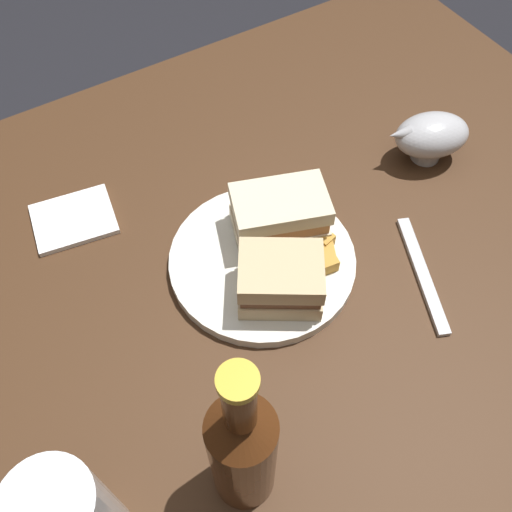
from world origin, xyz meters
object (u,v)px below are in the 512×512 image
at_px(gravy_boat, 431,135).
at_px(cider_bottle, 243,450).
at_px(fork, 422,274).
at_px(sandwich_half_left, 280,279).
at_px(napkin, 74,219).
at_px(plate, 264,263).
at_px(sandwich_half_right, 280,214).

height_order(gravy_boat, cider_bottle, cider_bottle).
xyz_separation_m(gravy_boat, fork, (0.14, 0.16, -0.04)).
distance_m(sandwich_half_left, fork, 0.20).
xyz_separation_m(sandwich_half_left, gravy_boat, (-0.32, -0.10, -0.00)).
bearing_deg(napkin, plate, 132.86).
relative_size(gravy_boat, fork, 0.73).
relative_size(sandwich_half_left, gravy_boat, 0.97).
bearing_deg(sandwich_half_left, fork, 159.83).
xyz_separation_m(plate, cider_bottle, (0.16, 0.22, 0.10)).
relative_size(plate, sandwich_half_left, 1.92).
xyz_separation_m(plate, napkin, (0.19, -0.20, -0.00)).
bearing_deg(plate, cider_bottle, 54.09).
distance_m(plate, sandwich_half_right, 0.07).
bearing_deg(sandwich_half_right, cider_bottle, 51.13).
distance_m(sandwich_half_right, fork, 0.20).
distance_m(cider_bottle, fork, 0.36).
height_order(plate, sandwich_half_left, sandwich_half_left).
bearing_deg(sandwich_half_right, gravy_boat, -177.38).
bearing_deg(plate, sandwich_half_left, 79.76).
relative_size(napkin, fork, 0.61).
bearing_deg(plate, fork, 145.06).
xyz_separation_m(plate, fork, (-0.17, 0.12, -0.00)).
xyz_separation_m(cider_bottle, fork, (-0.33, -0.10, -0.10)).
xyz_separation_m(sandwich_half_left, cider_bottle, (0.15, 0.17, 0.06)).
distance_m(napkin, fork, 0.48).
height_order(cider_bottle, napkin, cider_bottle).
bearing_deg(plate, gravy_boat, -171.99).
distance_m(plate, napkin, 0.28).
bearing_deg(napkin, cider_bottle, 94.00).
relative_size(plate, fork, 1.36).
xyz_separation_m(sandwich_half_right, napkin, (0.23, -0.17, -0.04)).
relative_size(sandwich_half_left, cider_bottle, 0.46).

